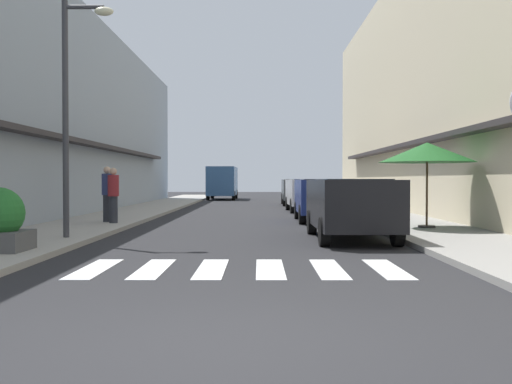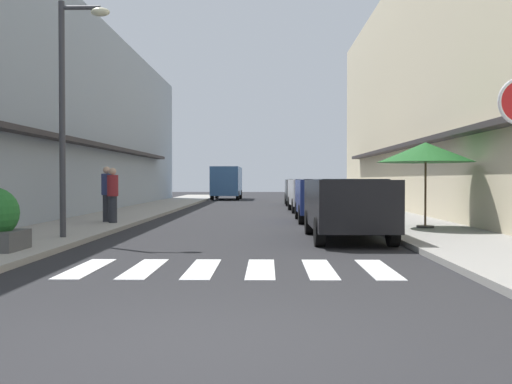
{
  "view_description": "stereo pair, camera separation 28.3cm",
  "coord_description": "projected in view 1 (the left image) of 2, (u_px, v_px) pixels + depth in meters",
  "views": [
    {
      "loc": [
        0.3,
        -5.26,
        1.46
      ],
      "look_at": [
        0.19,
        15.66,
        1.02
      ],
      "focal_mm": 42.11,
      "sensor_mm": 36.0,
      "label": 1
    },
    {
      "loc": [
        0.58,
        -5.26,
        1.46
      ],
      "look_at": [
        0.19,
        15.66,
        1.02
      ],
      "focal_mm": 42.11,
      "sensor_mm": 36.0,
      "label": 2
    }
  ],
  "objects": [
    {
      "name": "parked_car_mid",
      "position": [
        323.0,
        195.0,
        20.7
      ],
      "size": [
        1.83,
        3.99,
        1.47
      ],
      "color": "navy",
      "rests_on": "ground_plane"
    },
    {
      "name": "pedestrian_walking_near",
      "position": [
        113.0,
        194.0,
        18.4
      ],
      "size": [
        0.34,
        0.34,
        1.7
      ],
      "rotation": [
        0.0,
        0.0,
        3.82
      ],
      "color": "#282B33",
      "rests_on": "sidewalk_left"
    },
    {
      "name": "cafe_umbrella",
      "position": [
        427.0,
        153.0,
        16.61
      ],
      "size": [
        2.65,
        2.65,
        2.36
      ],
      "color": "#262626",
      "rests_on": "sidewalk_right"
    },
    {
      "name": "crosswalk",
      "position": [
        241.0,
        269.0,
        9.73
      ],
      "size": [
        5.2,
        2.2,
        0.01
      ],
      "color": "silver",
      "rests_on": "ground_plane"
    },
    {
      "name": "building_row_left",
      "position": [
        25.0,
        112.0,
        23.43
      ],
      "size": [
        5.5,
        40.36,
        8.19
      ],
      "color": "#939EA8",
      "rests_on": "ground_plane"
    },
    {
      "name": "building_row_right",
      "position": [
        479.0,
        81.0,
        23.31
      ],
      "size": [
        5.5,
        40.36,
        10.62
      ],
      "color": "beige",
      "rests_on": "ground_plane"
    },
    {
      "name": "sidewalk_left",
      "position": [
        118.0,
        217.0,
        22.36
      ],
      "size": [
        2.8,
        59.67,
        0.12
      ],
      "primitive_type": "cube",
      "color": "#9E998E",
      "rests_on": "ground_plane"
    },
    {
      "name": "parked_car_distant",
      "position": [
        298.0,
        189.0,
        33.96
      ],
      "size": [
        1.84,
        4.36,
        1.47
      ],
      "color": "#4C5156",
      "rests_on": "ground_plane"
    },
    {
      "name": "parked_car_near",
      "position": [
        351.0,
        202.0,
        14.44
      ],
      "size": [
        1.83,
        4.43,
        1.47
      ],
      "color": "black",
      "rests_on": "ground_plane"
    },
    {
      "name": "delivery_van",
      "position": [
        223.0,
        180.0,
        43.44
      ],
      "size": [
        2.05,
        5.42,
        2.37
      ],
      "color": "#33598C",
      "rests_on": "ground_plane"
    },
    {
      "name": "parked_car_far",
      "position": [
        308.0,
        191.0,
        27.0
      ],
      "size": [
        1.9,
        4.16,
        1.47
      ],
      "color": "silver",
      "rests_on": "ground_plane"
    },
    {
      "name": "street_lamp",
      "position": [
        73.0,
        93.0,
        13.79
      ],
      "size": [
        1.19,
        0.28,
        5.45
      ],
      "color": "#38383D",
      "rests_on": "sidewalk_left"
    },
    {
      "name": "ground_plane",
      "position": [
        251.0,
        218.0,
        22.34
      ],
      "size": [
        93.76,
        93.76,
        0.0
      ],
      "primitive_type": "plane",
      "color": "#232326"
    },
    {
      "name": "sidewalk_right",
      "position": [
        384.0,
        217.0,
        22.31
      ],
      "size": [
        2.8,
        59.67,
        0.12
      ],
      "primitive_type": "cube",
      "color": "gray",
      "rests_on": "ground_plane"
    },
    {
      "name": "pedestrian_walking_far",
      "position": [
        107.0,
        193.0,
        18.89
      ],
      "size": [
        0.34,
        0.34,
        1.75
      ],
      "rotation": [
        0.0,
        0.0,
        1.14
      ],
      "color": "#282B33",
      "rests_on": "sidewalk_left"
    }
  ]
}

